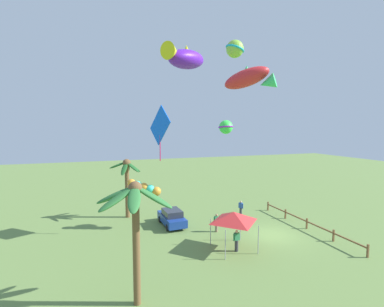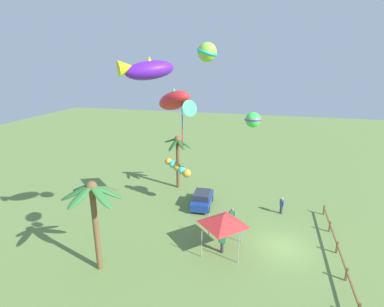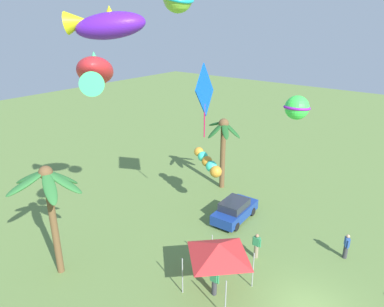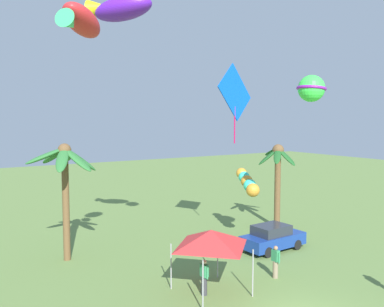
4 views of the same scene
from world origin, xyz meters
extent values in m
cylinder|color=brown|center=(8.89, 11.00, 2.77)|extent=(0.42, 0.42, 5.53)
ellipsoid|color=#1E5623|center=(9.56, 10.88, 5.07)|extent=(1.57, 0.77, 1.31)
ellipsoid|color=#1E5623|center=(9.06, 11.82, 5.33)|extent=(0.86, 1.82, 0.82)
ellipsoid|color=#1E5623|center=(8.26, 11.30, 5.07)|extent=(1.59, 1.10, 1.30)
ellipsoid|color=#1E5623|center=(8.33, 10.48, 5.17)|extent=(1.54, 1.48, 1.11)
ellipsoid|color=#1E5623|center=(9.00, 10.31, 5.09)|extent=(0.75, 1.60, 1.27)
sphere|color=brown|center=(8.89, 11.00, 5.53)|extent=(0.81, 0.81, 0.81)
cylinder|color=brown|center=(-5.60, 12.16, 3.02)|extent=(0.37, 0.37, 6.04)
ellipsoid|color=#2D7033|center=(-4.76, 12.14, 5.48)|extent=(1.85, 0.64, 1.51)
ellipsoid|color=#2D7033|center=(-5.27, 13.07, 5.70)|extent=(1.24, 2.13, 1.10)
ellipsoid|color=#2D7033|center=(-5.95, 13.05, 5.67)|extent=(1.30, 2.10, 1.16)
ellipsoid|color=#2D7033|center=(-6.57, 12.34, 5.75)|extent=(2.15, 0.98, 1.01)
ellipsoid|color=#2D7033|center=(-5.95, 11.31, 5.60)|extent=(1.32, 2.05, 1.29)
ellipsoid|color=#2D7033|center=(-5.14, 11.39, 5.56)|extent=(1.50, 1.96, 1.36)
sphere|color=brown|center=(-5.60, 12.16, 6.04)|extent=(0.71, 0.71, 0.71)
cube|color=navy|center=(5.14, 7.41, 0.60)|extent=(3.98, 1.89, 0.70)
cube|color=#282D38|center=(4.99, 7.41, 1.23)|extent=(2.10, 1.60, 0.56)
cylinder|color=black|center=(6.30, 8.25, 0.30)|extent=(0.61, 0.21, 0.60)
cylinder|color=black|center=(6.38, 6.69, 0.30)|extent=(0.61, 0.21, 0.60)
cylinder|color=black|center=(3.89, 8.13, 0.30)|extent=(0.61, 0.21, 0.60)
cylinder|color=black|center=(3.97, 6.57, 0.30)|extent=(0.61, 0.21, 0.60)
cylinder|color=#38383D|center=(-1.77, 4.38, 0.42)|extent=(0.26, 0.26, 0.84)
cube|color=#338956|center=(-1.77, 4.38, 1.11)|extent=(0.23, 0.38, 0.54)
sphere|color=beige|center=(-1.77, 4.38, 1.48)|extent=(0.21, 0.21, 0.21)
cylinder|color=#338956|center=(-1.77, 4.61, 1.06)|extent=(0.09, 0.09, 0.52)
cylinder|color=#338956|center=(-1.77, 4.15, 1.06)|extent=(0.09, 0.09, 0.52)
cylinder|color=gray|center=(2.25, 4.17, 0.42)|extent=(0.26, 0.26, 0.84)
cube|color=#338956|center=(2.25, 4.17, 1.11)|extent=(0.24, 0.39, 0.54)
sphere|color=#A37556|center=(2.25, 4.17, 1.48)|extent=(0.21, 0.21, 0.21)
cylinder|color=#338956|center=(2.25, 4.40, 1.06)|extent=(0.09, 0.09, 0.52)
cylinder|color=#338956|center=(2.26, 3.94, 1.06)|extent=(0.09, 0.09, 0.52)
cylinder|color=#9E9EA3|center=(-2.67, 3.13, 1.05)|extent=(0.06, 0.06, 2.10)
cylinder|color=#9E9EA3|center=(-0.07, 3.13, 1.05)|extent=(0.06, 0.06, 2.10)
cylinder|color=#9E9EA3|center=(-2.67, 5.73, 1.05)|extent=(0.06, 0.06, 2.10)
cylinder|color=#9E9EA3|center=(-0.07, 5.73, 1.05)|extent=(0.06, 0.06, 2.10)
pyramid|color=red|center=(-1.37, 4.43, 2.48)|extent=(2.86, 2.86, 0.75)
ellipsoid|color=#5E1CC3|center=(-3.54, 8.80, 12.98)|extent=(3.11, 3.37, 1.44)
cone|color=yellow|center=(-4.38, 9.85, 13.14)|extent=(1.41, 1.43, 1.06)
cube|color=blue|center=(3.34, 8.85, 9.22)|extent=(3.16, 1.03, 3.29)
cylinder|color=#CD0F4C|center=(3.34, 8.85, 7.35)|extent=(0.07, 0.07, 2.14)
sphere|color=#3CEF4A|center=(3.11, 2.95, 9.08)|extent=(1.22, 1.22, 1.22)
torus|color=purple|center=(3.11, 2.95, 9.08)|extent=(1.52, 1.51, 0.27)
sphere|color=orange|center=(4.82, 8.90, 3.38)|extent=(0.84, 0.84, 0.84)
sphere|color=#37DBB3|center=(5.01, 9.42, 3.57)|extent=(0.80, 0.80, 0.80)
sphere|color=orange|center=(5.21, 9.93, 3.76)|extent=(0.77, 0.77, 0.77)
sphere|color=#37DBB3|center=(5.40, 10.45, 3.95)|extent=(0.74, 0.74, 0.74)
sphere|color=orange|center=(5.60, 10.97, 4.14)|extent=(0.70, 0.70, 0.70)
ellipsoid|color=red|center=(-6.30, 6.42, 11.60)|extent=(2.61, 2.69, 1.52)
cone|color=#38D072|center=(-7.03, 5.63, 11.30)|extent=(1.20, 1.22, 0.95)
cone|color=#38D072|center=(-6.30, 6.42, 12.00)|extent=(0.68, 0.68, 0.49)
camera|label=1|loc=(-19.43, 14.02, 9.03)|focal=26.28mm
camera|label=2|loc=(-20.55, 1.82, 13.44)|focal=27.81mm
camera|label=3|loc=(-13.90, -3.69, 13.26)|focal=33.29mm
camera|label=4|loc=(-11.56, -10.19, 7.73)|focal=38.70mm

